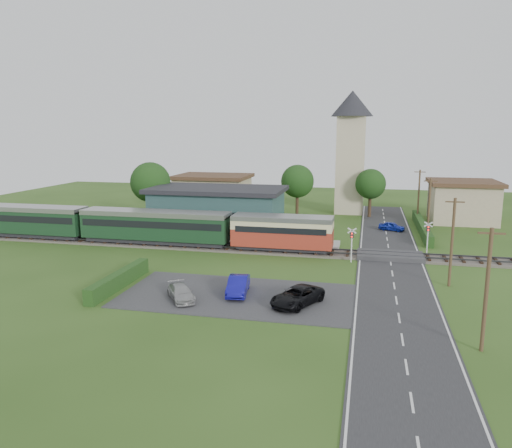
% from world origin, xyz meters
% --- Properties ---
extents(ground, '(120.00, 120.00, 0.00)m').
position_xyz_m(ground, '(0.00, 0.00, 0.00)').
color(ground, '#2D4C19').
extents(railway_track, '(76.00, 3.20, 0.49)m').
position_xyz_m(railway_track, '(0.00, 2.00, 0.11)').
color(railway_track, '#4C443D').
rests_on(railway_track, ground).
extents(road, '(6.00, 70.00, 0.05)m').
position_xyz_m(road, '(10.00, 0.00, 0.03)').
color(road, '#28282B').
rests_on(road, ground).
extents(car_park, '(17.00, 9.00, 0.08)m').
position_xyz_m(car_park, '(-1.50, -12.00, 0.04)').
color(car_park, '#333335').
rests_on(car_park, ground).
extents(crossing_deck, '(6.20, 3.40, 0.45)m').
position_xyz_m(crossing_deck, '(10.00, 2.00, 0.23)').
color(crossing_deck, '#333335').
rests_on(crossing_deck, ground).
extents(platform, '(30.00, 3.00, 0.45)m').
position_xyz_m(platform, '(-10.00, 5.20, 0.23)').
color(platform, gray).
rests_on(platform, ground).
extents(equipment_hut, '(2.30, 2.30, 2.55)m').
position_xyz_m(equipment_hut, '(-18.00, 5.20, 1.75)').
color(equipment_hut, beige).
rests_on(equipment_hut, platform).
extents(station_building, '(16.00, 9.00, 5.30)m').
position_xyz_m(station_building, '(-10.00, 10.99, 2.69)').
color(station_building, '#2D4C4B').
rests_on(station_building, ground).
extents(train, '(43.20, 2.90, 3.40)m').
position_xyz_m(train, '(-17.28, 2.00, 2.18)').
color(train, '#232328').
rests_on(train, ground).
extents(church_tower, '(6.00, 6.00, 17.60)m').
position_xyz_m(church_tower, '(5.00, 28.00, 10.23)').
color(church_tower, beige).
rests_on(church_tower, ground).
extents(house_west, '(10.80, 8.80, 5.50)m').
position_xyz_m(house_west, '(-15.00, 25.00, 2.79)').
color(house_west, tan).
rests_on(house_west, ground).
extents(house_east, '(8.80, 8.80, 5.50)m').
position_xyz_m(house_east, '(20.00, 24.00, 2.80)').
color(house_east, tan).
rests_on(house_east, ground).
extents(hedge_carpark, '(0.80, 9.00, 1.20)m').
position_xyz_m(hedge_carpark, '(-11.00, -12.00, 0.60)').
color(hedge_carpark, '#193814').
rests_on(hedge_carpark, ground).
extents(hedge_roadside, '(0.80, 18.00, 1.20)m').
position_xyz_m(hedge_roadside, '(14.20, 16.00, 0.60)').
color(hedge_roadside, '#193814').
rests_on(hedge_roadside, ground).
extents(hedge_station, '(22.00, 0.80, 1.30)m').
position_xyz_m(hedge_station, '(-10.00, 15.50, 0.65)').
color(hedge_station, '#193814').
rests_on(hedge_station, ground).
extents(tree_a, '(5.20, 5.20, 8.00)m').
position_xyz_m(tree_a, '(-20.00, 14.00, 5.38)').
color(tree_a, '#332316').
rests_on(tree_a, ground).
extents(tree_b, '(4.60, 4.60, 7.34)m').
position_xyz_m(tree_b, '(-2.00, 23.00, 5.02)').
color(tree_b, '#332316').
rests_on(tree_b, ground).
extents(tree_c, '(4.20, 4.20, 6.78)m').
position_xyz_m(tree_c, '(8.00, 25.00, 4.65)').
color(tree_c, '#332316').
rests_on(tree_c, ground).
extents(utility_pole_a, '(1.40, 0.22, 7.00)m').
position_xyz_m(utility_pole_a, '(14.20, -18.00, 3.63)').
color(utility_pole_a, '#473321').
rests_on(utility_pole_a, ground).
extents(utility_pole_b, '(1.40, 0.22, 7.00)m').
position_xyz_m(utility_pole_b, '(14.20, -6.00, 3.63)').
color(utility_pole_b, '#473321').
rests_on(utility_pole_b, ground).
extents(utility_pole_c, '(1.40, 0.22, 7.00)m').
position_xyz_m(utility_pole_c, '(14.20, 10.00, 3.63)').
color(utility_pole_c, '#473321').
rests_on(utility_pole_c, ground).
extents(utility_pole_d, '(1.40, 0.22, 7.00)m').
position_xyz_m(utility_pole_d, '(14.20, 22.00, 3.63)').
color(utility_pole_d, '#473321').
rests_on(utility_pole_d, ground).
extents(crossing_signal_near, '(0.84, 0.28, 3.28)m').
position_xyz_m(crossing_signal_near, '(6.40, -0.41, 2.14)').
color(crossing_signal_near, silver).
rests_on(crossing_signal_near, ground).
extents(crossing_signal_far, '(0.84, 0.28, 3.28)m').
position_xyz_m(crossing_signal_far, '(13.60, 4.39, 2.14)').
color(crossing_signal_far, silver).
rests_on(crossing_signal_far, ground).
extents(streetlamp_west, '(0.30, 0.30, 5.15)m').
position_xyz_m(streetlamp_west, '(-22.00, 20.00, 3.04)').
color(streetlamp_west, '#3F3F47').
rests_on(streetlamp_west, ground).
extents(streetlamp_east, '(0.30, 0.30, 5.15)m').
position_xyz_m(streetlamp_east, '(16.00, 27.00, 3.04)').
color(streetlamp_east, '#3F3F47').
rests_on(streetlamp_east, ground).
extents(car_on_road, '(3.33, 2.20, 1.05)m').
position_xyz_m(car_on_road, '(10.69, 15.49, 0.58)').
color(car_on_road, '#172AAA').
rests_on(car_on_road, road).
extents(car_park_blue, '(1.91, 4.15, 1.32)m').
position_xyz_m(car_park_blue, '(-1.47, -11.70, 0.74)').
color(car_park_blue, '#13128C').
rests_on(car_park_blue, car_park).
extents(car_park_silver, '(3.26, 3.82, 1.05)m').
position_xyz_m(car_park_silver, '(-5.15, -13.87, 0.61)').
color(car_park_silver, '#9D9D9D').
rests_on(car_park_silver, car_park).
extents(car_park_dark, '(3.89, 4.98, 1.26)m').
position_xyz_m(car_park_dark, '(3.16, -13.08, 0.71)').
color(car_park_dark, black).
rests_on(car_park_dark, car_park).
extents(pedestrian_near, '(0.69, 0.48, 1.83)m').
position_xyz_m(pedestrian_near, '(-3.28, 4.40, 1.37)').
color(pedestrian_near, gray).
rests_on(pedestrian_near, platform).
extents(pedestrian_far, '(0.64, 0.79, 1.53)m').
position_xyz_m(pedestrian_far, '(-16.58, 4.65, 1.21)').
color(pedestrian_far, gray).
rests_on(pedestrian_far, platform).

